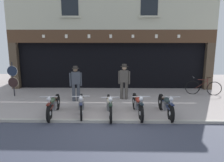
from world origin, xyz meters
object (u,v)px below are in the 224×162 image
object	(u,v)px
motorcycle_left	(53,105)
motorcycle_right	(166,105)
motorcycle_center_right	(138,104)
salesman_left	(76,82)
motorcycle_center	(109,105)
shopkeeper_center	(124,80)
tyre_sign_pole	(13,77)
motorcycle_center_left	(81,104)
leaning_bicycle	(203,87)
advert_board_near	(148,57)

from	to	relation	value
motorcycle_left	motorcycle_right	bearing A→B (deg)	177.99
motorcycle_center_right	salesman_left	xyz separation A→B (m)	(-2.67, 1.88, 0.46)
motorcycle_center_right	salesman_left	bearing A→B (deg)	-39.55
motorcycle_center	shopkeeper_center	world-z (taller)	shopkeeper_center
motorcycle_right	tyre_sign_pole	distance (m)	7.51
shopkeeper_center	tyre_sign_pole	distance (m)	5.52
motorcycle_center	motorcycle_center_left	bearing A→B (deg)	-12.59
motorcycle_center	motorcycle_right	size ratio (longest dim) A/B	0.99
motorcycle_right	leaning_bicycle	bearing A→B (deg)	-132.81
shopkeeper_center	advert_board_near	xyz separation A→B (m)	(1.42, 2.35, 0.85)
motorcycle_right	leaning_bicycle	distance (m)	4.07
motorcycle_left	motorcycle_right	distance (m)	4.23
leaning_bicycle	shopkeeper_center	bearing A→B (deg)	112.81
motorcycle_center	motorcycle_right	xyz separation A→B (m)	(2.12, 0.09, 0.00)
motorcycle_center_left	advert_board_near	xyz separation A→B (m)	(3.12, 4.54, 1.37)
advert_board_near	shopkeeper_center	bearing A→B (deg)	-121.13
salesman_left	motorcycle_left	bearing A→B (deg)	61.47
salesman_left	advert_board_near	bearing A→B (deg)	-157.66
motorcycle_left	motorcycle_center	distance (m)	2.11
motorcycle_right	salesman_left	distance (m)	4.21
motorcycle_center	shopkeeper_center	size ratio (longest dim) A/B	1.20
motorcycle_right	salesman_left	world-z (taller)	salesman_left
shopkeeper_center	leaning_bicycle	xyz separation A→B (m)	(4.10, 0.88, -0.56)
tyre_sign_pole	motorcycle_left	bearing A→B (deg)	-44.72
salesman_left	shopkeeper_center	world-z (taller)	shopkeeper_center
motorcycle_right	leaning_bicycle	world-z (taller)	leaning_bicycle
advert_board_near	salesman_left	bearing A→B (deg)	-143.48
motorcycle_center_right	motorcycle_right	world-z (taller)	motorcycle_center_right
motorcycle_center_left	motorcycle_left	bearing A→B (deg)	-1.36
motorcycle_center_left	motorcycle_right	world-z (taller)	motorcycle_right
motorcycle_center_left	leaning_bicycle	bearing A→B (deg)	-160.35
tyre_sign_pole	motorcycle_right	bearing A→B (deg)	-20.83
motorcycle_center_right	salesman_left	size ratio (longest dim) A/B	1.30
motorcycle_left	advert_board_near	distance (m)	6.40
motorcycle_center	tyre_sign_pole	bearing A→B (deg)	-34.61
motorcycle_center_right	motorcycle_right	xyz separation A→B (m)	(1.06, -0.01, -0.01)
motorcycle_left	leaning_bicycle	world-z (taller)	leaning_bicycle
motorcycle_center	shopkeeper_center	xyz separation A→B (m)	(0.62, 2.33, 0.51)
motorcycle_left	shopkeeper_center	bearing A→B (deg)	-142.75
motorcycle_center_right	motorcycle_right	size ratio (longest dim) A/B	1.04
motorcycle_center_right	motorcycle_right	distance (m)	1.06
motorcycle_center_left	motorcycle_right	size ratio (longest dim) A/B	0.98
motorcycle_center_right	motorcycle_center_left	bearing A→B (deg)	-5.56
motorcycle_right	shopkeeper_center	size ratio (longest dim) A/B	1.21
leaning_bicycle	tyre_sign_pole	bearing A→B (deg)	103.41
salesman_left	tyre_sign_pole	xyz separation A→B (m)	(-3.27, 0.78, 0.07)
motorcycle_center_left	salesman_left	distance (m)	1.97
salesman_left	advert_board_near	xyz separation A→B (m)	(3.65, 2.71, 0.89)
motorcycle_center_left	motorcycle_right	distance (m)	3.20
salesman_left	advert_board_near	world-z (taller)	advert_board_near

